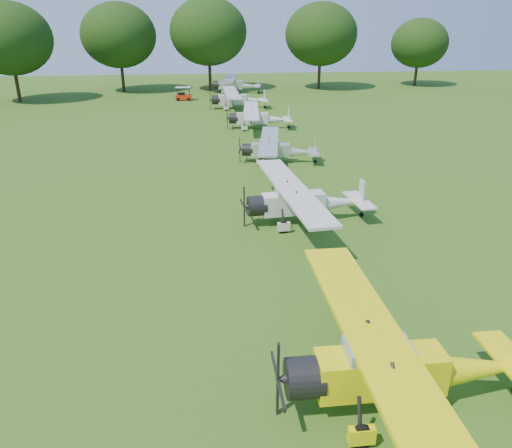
{
  "coord_description": "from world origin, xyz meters",
  "views": [
    {
      "loc": [
        -4.39,
        -20.09,
        10.14
      ],
      "look_at": [
        -1.91,
        0.74,
        1.4
      ],
      "focal_mm": 35.0,
      "sensor_mm": 36.0,
      "label": 1
    }
  ],
  "objects_px": {
    "aircraft_4": "(276,148)",
    "aircraft_5": "(257,117)",
    "aircraft_3": "(303,199)",
    "golf_cart": "(183,96)",
    "aircraft_7": "(234,84)",
    "aircraft_6": "(237,98)",
    "aircraft_2": "(400,364)"
  },
  "relations": [
    {
      "from": "aircraft_2",
      "to": "aircraft_7",
      "type": "height_order",
      "value": "aircraft_2"
    },
    {
      "from": "aircraft_6",
      "to": "golf_cart",
      "type": "relative_size",
      "value": 5.23
    },
    {
      "from": "aircraft_7",
      "to": "golf_cart",
      "type": "bearing_deg",
      "value": -131.12
    },
    {
      "from": "aircraft_3",
      "to": "aircraft_7",
      "type": "height_order",
      "value": "aircraft_7"
    },
    {
      "from": "aircraft_3",
      "to": "aircraft_6",
      "type": "bearing_deg",
      "value": 86.04
    },
    {
      "from": "aircraft_3",
      "to": "aircraft_6",
      "type": "relative_size",
      "value": 1.0
    },
    {
      "from": "aircraft_6",
      "to": "aircraft_4",
      "type": "bearing_deg",
      "value": -87.63
    },
    {
      "from": "aircraft_4",
      "to": "aircraft_5",
      "type": "bearing_deg",
      "value": 99.45
    },
    {
      "from": "aircraft_2",
      "to": "aircraft_3",
      "type": "xyz_separation_m",
      "value": [
        0.13,
        13.68,
        -0.1
      ]
    },
    {
      "from": "aircraft_2",
      "to": "golf_cart",
      "type": "xyz_separation_m",
      "value": [
        -6.81,
        56.71,
        -0.79
      ]
    },
    {
      "from": "aircraft_6",
      "to": "aircraft_3",
      "type": "bearing_deg",
      "value": -89.13
    },
    {
      "from": "aircraft_4",
      "to": "aircraft_5",
      "type": "height_order",
      "value": "aircraft_5"
    },
    {
      "from": "aircraft_2",
      "to": "golf_cart",
      "type": "height_order",
      "value": "aircraft_2"
    },
    {
      "from": "aircraft_3",
      "to": "golf_cart",
      "type": "relative_size",
      "value": 5.25
    },
    {
      "from": "aircraft_4",
      "to": "golf_cart",
      "type": "distance_m",
      "value": 32.12
    },
    {
      "from": "aircraft_4",
      "to": "aircraft_6",
      "type": "bearing_deg",
      "value": 101.99
    },
    {
      "from": "aircraft_5",
      "to": "aircraft_7",
      "type": "height_order",
      "value": "aircraft_7"
    },
    {
      "from": "aircraft_5",
      "to": "golf_cart",
      "type": "distance_m",
      "value": 20.32
    },
    {
      "from": "golf_cart",
      "to": "aircraft_7",
      "type": "bearing_deg",
      "value": 44.59
    },
    {
      "from": "aircraft_3",
      "to": "aircraft_6",
      "type": "distance_m",
      "value": 35.77
    },
    {
      "from": "aircraft_5",
      "to": "aircraft_2",
      "type": "bearing_deg",
      "value": -85.31
    },
    {
      "from": "aircraft_7",
      "to": "aircraft_6",
      "type": "bearing_deg",
      "value": -84.13
    },
    {
      "from": "aircraft_6",
      "to": "aircraft_2",
      "type": "bearing_deg",
      "value": -89.51
    },
    {
      "from": "aircraft_2",
      "to": "aircraft_6",
      "type": "bearing_deg",
      "value": 90.7
    },
    {
      "from": "aircraft_2",
      "to": "aircraft_3",
      "type": "height_order",
      "value": "aircraft_2"
    },
    {
      "from": "aircraft_2",
      "to": "aircraft_5",
      "type": "height_order",
      "value": "aircraft_2"
    },
    {
      "from": "aircraft_3",
      "to": "aircraft_7",
      "type": "bearing_deg",
      "value": 84.94
    },
    {
      "from": "golf_cart",
      "to": "aircraft_2",
      "type": "bearing_deg",
      "value": -78.38
    },
    {
      "from": "aircraft_7",
      "to": "golf_cart",
      "type": "distance_m",
      "value": 9.35
    },
    {
      "from": "aircraft_5",
      "to": "aircraft_6",
      "type": "distance_m",
      "value": 11.67
    },
    {
      "from": "aircraft_7",
      "to": "aircraft_2",
      "type": "bearing_deg",
      "value": -81.25
    },
    {
      "from": "aircraft_2",
      "to": "aircraft_5",
      "type": "bearing_deg",
      "value": 89.3
    }
  ]
}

